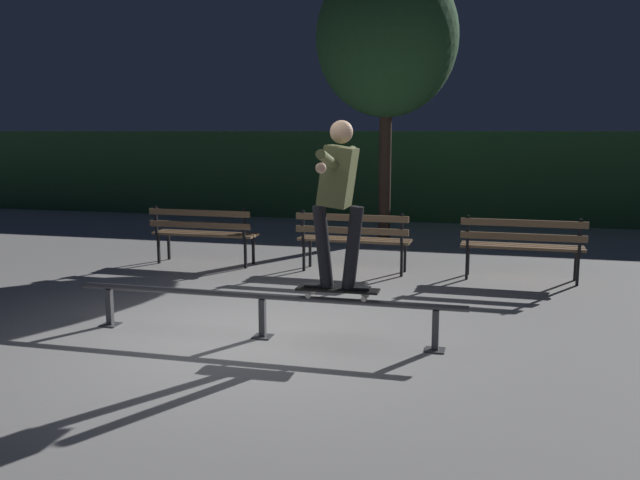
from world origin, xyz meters
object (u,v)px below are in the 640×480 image
object	(u,v)px
park_bench_right_center	(522,242)
skateboard	(338,290)
park_bench_left_center	(353,235)
skateboarder	(338,190)
park_bench_leftmost	(203,229)
tree_behind_benches	(387,39)
grind_rail	(262,303)

from	to	relation	value
park_bench_right_center	skateboard	bearing A→B (deg)	-119.11
park_bench_left_center	park_bench_right_center	distance (m)	2.29
skateboarder	park_bench_right_center	xyz separation A→B (m)	(1.78, 3.21, -0.91)
skateboard	park_bench_leftmost	bearing A→B (deg)	131.05
park_bench_leftmost	tree_behind_benches	world-z (taller)	tree_behind_benches
park_bench_right_center	tree_behind_benches	size ratio (longest dim) A/B	0.32
tree_behind_benches	park_bench_leftmost	bearing A→B (deg)	-127.70
park_bench_leftmost	park_bench_left_center	world-z (taller)	same
skateboard	park_bench_left_center	xyz separation A→B (m)	(-0.50, 3.21, 0.02)
grind_rail	park_bench_right_center	size ratio (longest dim) A/B	2.43
skateboarder	park_bench_leftmost	xyz separation A→B (m)	(-2.79, 3.21, -0.91)
park_bench_leftmost	park_bench_left_center	bearing A→B (deg)	0.00
park_bench_leftmost	tree_behind_benches	distance (m)	4.80
skateboard	skateboarder	distance (m)	0.94
skateboard	tree_behind_benches	distance (m)	6.89
grind_rail	skateboarder	bearing A→B (deg)	0.00
grind_rail	skateboard	world-z (taller)	skateboard
skateboarder	park_bench_leftmost	size ratio (longest dim) A/B	0.97
grind_rail	park_bench_left_center	size ratio (longest dim) A/B	2.43
skateboard	tree_behind_benches	world-z (taller)	tree_behind_benches
grind_rail	skateboard	distance (m)	0.77
skateboarder	park_bench_left_center	distance (m)	3.37
park_bench_leftmost	park_bench_right_center	world-z (taller)	same
tree_behind_benches	park_bench_right_center	bearing A→B (deg)	-51.86
park_bench_leftmost	park_bench_right_center	xyz separation A→B (m)	(4.58, 0.00, 0.00)
park_bench_leftmost	park_bench_left_center	xyz separation A→B (m)	(2.29, 0.00, 0.00)
grind_rail	park_bench_left_center	xyz separation A→B (m)	(0.24, 3.21, 0.20)
skateboarder	grind_rail	bearing A→B (deg)	-180.00
skateboard	park_bench_leftmost	size ratio (longest dim) A/B	0.49
park_bench_left_center	grind_rail	bearing A→B (deg)	-94.36
grind_rail	tree_behind_benches	size ratio (longest dim) A/B	0.79
grind_rail	park_bench_right_center	bearing A→B (deg)	51.69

